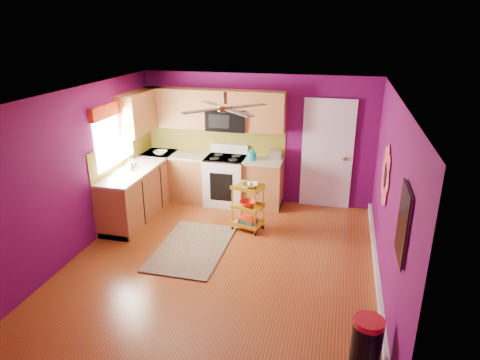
# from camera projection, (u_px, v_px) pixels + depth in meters

# --- Properties ---
(ground) EXTENTS (5.00, 5.00, 0.00)m
(ground) POSITION_uv_depth(u_px,v_px,m) (223.00, 261.00, 6.44)
(ground) COLOR maroon
(ground) RESTS_ON ground
(room_envelope) EXTENTS (4.54, 5.04, 2.52)m
(room_envelope) POSITION_uv_depth(u_px,v_px,m) (224.00, 158.00, 5.87)
(room_envelope) COLOR #5E0A50
(room_envelope) RESTS_ON ground
(lower_cabinets) EXTENTS (2.81, 2.31, 0.94)m
(lower_cabinets) POSITION_uv_depth(u_px,v_px,m) (181.00, 185.00, 8.24)
(lower_cabinets) COLOR #955628
(lower_cabinets) RESTS_ON ground
(electric_range) EXTENTS (0.76, 0.66, 1.13)m
(electric_range) POSITION_uv_depth(u_px,v_px,m) (226.00, 180.00, 8.38)
(electric_range) COLOR white
(electric_range) RESTS_ON ground
(upper_cabinetry) EXTENTS (2.80, 2.30, 1.26)m
(upper_cabinetry) POSITION_uv_depth(u_px,v_px,m) (190.00, 111.00, 8.07)
(upper_cabinetry) COLOR #955628
(upper_cabinetry) RESTS_ON ground
(left_window) EXTENTS (0.08, 1.35, 1.08)m
(left_window) POSITION_uv_depth(u_px,v_px,m) (113.00, 125.00, 7.28)
(left_window) COLOR white
(left_window) RESTS_ON ground
(panel_door) EXTENTS (0.95, 0.11, 2.15)m
(panel_door) POSITION_uv_depth(u_px,v_px,m) (327.00, 156.00, 8.04)
(panel_door) COLOR white
(panel_door) RESTS_ON ground
(right_wall_art) EXTENTS (0.04, 2.74, 1.04)m
(right_wall_art) POSITION_uv_depth(u_px,v_px,m) (392.00, 194.00, 5.14)
(right_wall_art) COLOR black
(right_wall_art) RESTS_ON ground
(ceiling_fan) EXTENTS (1.01, 1.01, 0.26)m
(ceiling_fan) POSITION_uv_depth(u_px,v_px,m) (225.00, 107.00, 5.83)
(ceiling_fan) COLOR #BF8C3F
(ceiling_fan) RESTS_ON ground
(shag_rug) EXTENTS (1.05, 1.71, 0.02)m
(shag_rug) POSITION_uv_depth(u_px,v_px,m) (192.00, 248.00, 6.80)
(shag_rug) COLOR black
(shag_rug) RESTS_ON ground
(rolling_cart) EXTENTS (0.57, 0.47, 0.89)m
(rolling_cart) POSITION_uv_depth(u_px,v_px,m) (248.00, 205.00, 7.28)
(rolling_cart) COLOR gold
(rolling_cart) RESTS_ON ground
(trash_can) EXTENTS (0.34, 0.36, 0.60)m
(trash_can) POSITION_uv_depth(u_px,v_px,m) (366.00, 344.00, 4.36)
(trash_can) COLOR black
(trash_can) RESTS_ON ground
(teal_kettle) EXTENTS (0.18, 0.18, 0.21)m
(teal_kettle) POSITION_uv_depth(u_px,v_px,m) (251.00, 155.00, 8.06)
(teal_kettle) COLOR #16A9A0
(teal_kettle) RESTS_ON lower_cabinets
(toaster) EXTENTS (0.22, 0.15, 0.18)m
(toaster) POSITION_uv_depth(u_px,v_px,m) (276.00, 154.00, 8.10)
(toaster) COLOR beige
(toaster) RESTS_ON lower_cabinets
(soap_bottle_a) EXTENTS (0.09, 0.10, 0.21)m
(soap_bottle_a) POSITION_uv_depth(u_px,v_px,m) (130.00, 165.00, 7.46)
(soap_bottle_a) COLOR #EA3F72
(soap_bottle_a) RESTS_ON lower_cabinets
(soap_bottle_b) EXTENTS (0.13, 0.13, 0.17)m
(soap_bottle_b) POSITION_uv_depth(u_px,v_px,m) (133.00, 163.00, 7.64)
(soap_bottle_b) COLOR white
(soap_bottle_b) RESTS_ON lower_cabinets
(counter_dish) EXTENTS (0.26, 0.26, 0.06)m
(counter_dish) POSITION_uv_depth(u_px,v_px,m) (161.00, 153.00, 8.41)
(counter_dish) COLOR white
(counter_dish) RESTS_ON lower_cabinets
(counter_cup) EXTENTS (0.11, 0.11, 0.09)m
(counter_cup) POSITION_uv_depth(u_px,v_px,m) (130.00, 168.00, 7.47)
(counter_cup) COLOR white
(counter_cup) RESTS_ON lower_cabinets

